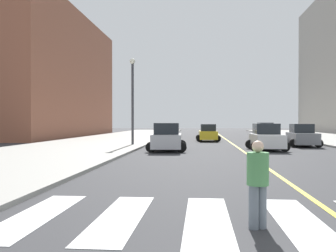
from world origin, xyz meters
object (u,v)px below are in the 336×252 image
Objects in this scene: car_silver_fifth at (167,138)px; street_lamp at (133,93)px; car_gray_second at (302,136)px; car_white_third at (266,138)px; car_yellow_nearest at (208,133)px; car_blue_fourth at (266,131)px; pedestrian_crossing at (258,180)px.

car_silver_fifth is 6.61m from street_lamp.
car_gray_second is 0.99× the size of car_white_third.
car_gray_second is at bearing 3.79° from street_lamp.
car_blue_fourth reaches higher than car_yellow_nearest.
street_lamp is at bearing 121.62° from car_silver_fifth.
pedestrian_crossing is at bearing 79.65° from car_blue_fourth.
car_gray_second is 0.97× the size of car_blue_fourth.
car_silver_fifth reaches higher than car_yellow_nearest.
car_silver_fifth is at bearing 10.41° from car_white_third.
car_yellow_nearest is at bearing -43.12° from car_gray_second.
pedestrian_crossing is at bearing -74.06° from street_lamp.
car_white_third is at bearing 80.01° from car_blue_fourth.
car_blue_fourth reaches higher than car_gray_second.
car_gray_second is 15.42m from car_blue_fourth.
car_yellow_nearest is at bearing -113.39° from pedestrian_crossing.
car_silver_fifth is 2.64× the size of pedestrian_crossing.
car_blue_fourth is 0.97× the size of car_silver_fifth.
pedestrian_crossing is 23.96m from street_lamp.
car_blue_fourth is (-0.24, 15.42, 0.03)m from car_gray_second.
car_gray_second reaches higher than car_yellow_nearest.
car_yellow_nearest is 10.38m from car_gray_second.
car_silver_fifth reaches higher than car_white_third.
street_lamp is (-13.31, -16.32, 3.39)m from car_blue_fourth.
car_silver_fifth reaches higher than car_blue_fourth.
car_yellow_nearest is 10.87m from street_lamp.
car_white_third is (-3.54, -4.30, 0.02)m from car_gray_second.
street_lamp is (-13.55, -0.90, 3.42)m from car_gray_second.
car_silver_fifth is 0.62× the size of street_lamp.
car_white_third reaches higher than car_gray_second.
car_gray_second is (7.35, -7.33, 0.03)m from car_yellow_nearest.
car_blue_fourth is 39.71m from pedestrian_crossing.
pedestrian_crossing is (-6.80, -39.13, 0.03)m from car_blue_fourth.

